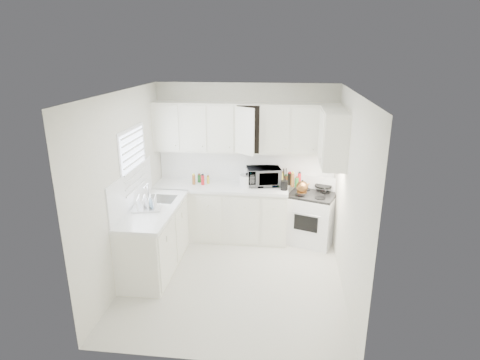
# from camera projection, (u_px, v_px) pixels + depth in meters

# --- Properties ---
(floor) EXTENTS (3.20, 3.20, 0.00)m
(floor) POSITION_uv_depth(u_px,v_px,m) (234.00, 278.00, 5.68)
(floor) COLOR beige
(floor) RESTS_ON ground
(ceiling) EXTENTS (3.20, 3.20, 0.00)m
(ceiling) POSITION_uv_depth(u_px,v_px,m) (233.00, 93.00, 4.86)
(ceiling) COLOR white
(ceiling) RESTS_ON ground
(wall_back) EXTENTS (3.00, 0.00, 3.00)m
(wall_back) POSITION_uv_depth(u_px,v_px,m) (246.00, 161.00, 6.78)
(wall_back) COLOR silver
(wall_back) RESTS_ON ground
(wall_front) EXTENTS (3.00, 0.00, 3.00)m
(wall_front) POSITION_uv_depth(u_px,v_px,m) (212.00, 250.00, 3.76)
(wall_front) COLOR silver
(wall_front) RESTS_ON ground
(wall_left) EXTENTS (0.00, 3.20, 3.20)m
(wall_left) POSITION_uv_depth(u_px,v_px,m) (125.00, 188.00, 5.43)
(wall_left) COLOR silver
(wall_left) RESTS_ON ground
(wall_right) EXTENTS (0.00, 3.20, 3.20)m
(wall_right) POSITION_uv_depth(u_px,v_px,m) (350.00, 197.00, 5.11)
(wall_right) COLOR silver
(wall_right) RESTS_ON ground
(window_blinds) EXTENTS (0.06, 0.96, 1.06)m
(window_blinds) POSITION_uv_depth(u_px,v_px,m) (134.00, 164.00, 5.68)
(window_blinds) COLOR white
(window_blinds) RESTS_ON wall_left
(lower_cabinets_back) EXTENTS (2.22, 0.60, 0.90)m
(lower_cabinets_back) POSITION_uv_depth(u_px,v_px,m) (221.00, 213.00, 6.80)
(lower_cabinets_back) COLOR white
(lower_cabinets_back) RESTS_ON floor
(lower_cabinets_left) EXTENTS (0.60, 1.60, 0.90)m
(lower_cabinets_left) POSITION_uv_depth(u_px,v_px,m) (155.00, 239.00, 5.86)
(lower_cabinets_left) COLOR white
(lower_cabinets_left) RESTS_ON floor
(countertop_back) EXTENTS (2.24, 0.64, 0.05)m
(countertop_back) POSITION_uv_depth(u_px,v_px,m) (221.00, 187.00, 6.65)
(countertop_back) COLOR white
(countertop_back) RESTS_ON lower_cabinets_back
(countertop_left) EXTENTS (0.64, 1.62, 0.05)m
(countertop_left) POSITION_uv_depth(u_px,v_px,m) (154.00, 209.00, 5.71)
(countertop_left) COLOR white
(countertop_left) RESTS_ON lower_cabinets_left
(backsplash_back) EXTENTS (2.98, 0.02, 0.55)m
(backsplash_back) POSITION_uv_depth(u_px,v_px,m) (246.00, 165.00, 6.79)
(backsplash_back) COLOR white
(backsplash_back) RESTS_ON wall_back
(backsplash_left) EXTENTS (0.02, 1.60, 0.55)m
(backsplash_left) POSITION_uv_depth(u_px,v_px,m) (132.00, 189.00, 5.65)
(backsplash_left) COLOR white
(backsplash_left) RESTS_ON wall_left
(upper_cabinets_back) EXTENTS (3.00, 0.33, 0.80)m
(upper_cabinets_back) POSITION_uv_depth(u_px,v_px,m) (245.00, 152.00, 6.56)
(upper_cabinets_back) COLOR white
(upper_cabinets_back) RESTS_ON wall_back
(upper_cabinets_right) EXTENTS (0.33, 0.90, 0.80)m
(upper_cabinets_right) POSITION_uv_depth(u_px,v_px,m) (331.00, 165.00, 5.84)
(upper_cabinets_right) COLOR white
(upper_cabinets_right) RESTS_ON wall_right
(sink) EXTENTS (0.42, 0.38, 0.30)m
(sink) POSITION_uv_depth(u_px,v_px,m) (160.00, 192.00, 5.99)
(sink) COLOR gray
(sink) RESTS_ON countertop_left
(stove) EXTENTS (0.88, 0.80, 1.11)m
(stove) POSITION_uv_depth(u_px,v_px,m) (311.00, 212.00, 6.58)
(stove) COLOR white
(stove) RESTS_ON floor
(tea_kettle) EXTENTS (0.28, 0.25, 0.22)m
(tea_kettle) POSITION_uv_depth(u_px,v_px,m) (302.00, 186.00, 6.30)
(tea_kettle) COLOR brown
(tea_kettle) RESTS_ON stove
(frying_pan) EXTENTS (0.30, 0.49, 0.04)m
(frying_pan) POSITION_uv_depth(u_px,v_px,m) (323.00, 185.00, 6.59)
(frying_pan) COLOR black
(frying_pan) RESTS_ON stove
(microwave) EXTENTS (0.60, 0.41, 0.37)m
(microwave) POSITION_uv_depth(u_px,v_px,m) (264.00, 174.00, 6.60)
(microwave) COLOR gray
(microwave) RESTS_ON countertop_back
(rice_cooker) EXTENTS (0.28, 0.28, 0.23)m
(rice_cooker) POSITION_uv_depth(u_px,v_px,m) (247.00, 180.00, 6.55)
(rice_cooker) COLOR white
(rice_cooker) RESTS_ON countertop_back
(paper_towel) EXTENTS (0.12, 0.12, 0.27)m
(paper_towel) POSITION_uv_depth(u_px,v_px,m) (248.00, 176.00, 6.68)
(paper_towel) COLOR white
(paper_towel) RESTS_ON countertop_back
(utensil_crock) EXTENTS (0.16, 0.16, 0.37)m
(utensil_crock) POSITION_uv_depth(u_px,v_px,m) (285.00, 179.00, 6.37)
(utensil_crock) COLOR black
(utensil_crock) RESTS_ON countertop_back
(dish_rack) EXTENTS (0.44, 0.37, 0.21)m
(dish_rack) POSITION_uv_depth(u_px,v_px,m) (146.00, 202.00, 5.60)
(dish_rack) COLOR white
(dish_rack) RESTS_ON countertop_left
(spice_left_0) EXTENTS (0.06, 0.06, 0.13)m
(spice_left_0) POSITION_uv_depth(u_px,v_px,m) (195.00, 178.00, 6.79)
(spice_left_0) COLOR brown
(spice_left_0) RESTS_ON countertop_back
(spice_left_1) EXTENTS (0.06, 0.06, 0.13)m
(spice_left_1) POSITION_uv_depth(u_px,v_px,m) (199.00, 180.00, 6.70)
(spice_left_1) COLOR #257029
(spice_left_1) RESTS_ON countertop_back
(spice_left_2) EXTENTS (0.06, 0.06, 0.13)m
(spice_left_2) POSITION_uv_depth(u_px,v_px,m) (204.00, 179.00, 6.78)
(spice_left_2) COLOR red
(spice_left_2) RESTS_ON countertop_back
(spice_left_3) EXTENTS (0.06, 0.06, 0.13)m
(spice_left_3) POSITION_uv_depth(u_px,v_px,m) (207.00, 180.00, 6.68)
(spice_left_3) COLOR yellow
(spice_left_3) RESTS_ON countertop_back
(sauce_right_0) EXTENTS (0.06, 0.06, 0.19)m
(sauce_right_0) POSITION_uv_depth(u_px,v_px,m) (280.00, 179.00, 6.66)
(sauce_right_0) COLOR red
(sauce_right_0) RESTS_ON countertop_back
(sauce_right_1) EXTENTS (0.06, 0.06, 0.19)m
(sauce_right_1) POSITION_uv_depth(u_px,v_px,m) (283.00, 180.00, 6.60)
(sauce_right_1) COLOR yellow
(sauce_right_1) RESTS_ON countertop_back
(sauce_right_2) EXTENTS (0.06, 0.06, 0.19)m
(sauce_right_2) POSITION_uv_depth(u_px,v_px,m) (286.00, 179.00, 6.65)
(sauce_right_2) COLOR brown
(sauce_right_2) RESTS_ON countertop_back
(sauce_right_3) EXTENTS (0.06, 0.06, 0.19)m
(sauce_right_3) POSITION_uv_depth(u_px,v_px,m) (290.00, 180.00, 6.59)
(sauce_right_3) COLOR black
(sauce_right_3) RESTS_ON countertop_back
(sauce_right_4) EXTENTS (0.06, 0.06, 0.19)m
(sauce_right_4) POSITION_uv_depth(u_px,v_px,m) (293.00, 179.00, 6.64)
(sauce_right_4) COLOR brown
(sauce_right_4) RESTS_ON countertop_back
(sauce_right_5) EXTENTS (0.06, 0.06, 0.19)m
(sauce_right_5) POSITION_uv_depth(u_px,v_px,m) (296.00, 181.00, 6.58)
(sauce_right_5) COLOR #257029
(sauce_right_5) RESTS_ON countertop_back
(sauce_right_6) EXTENTS (0.06, 0.06, 0.19)m
(sauce_right_6) POSITION_uv_depth(u_px,v_px,m) (299.00, 180.00, 6.63)
(sauce_right_6) COLOR red
(sauce_right_6) RESTS_ON countertop_back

